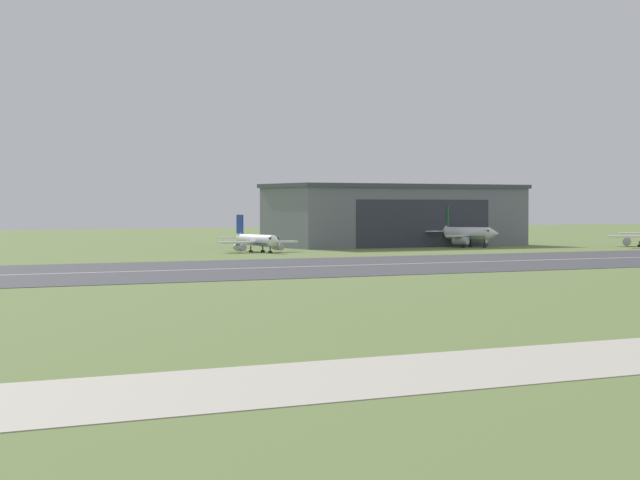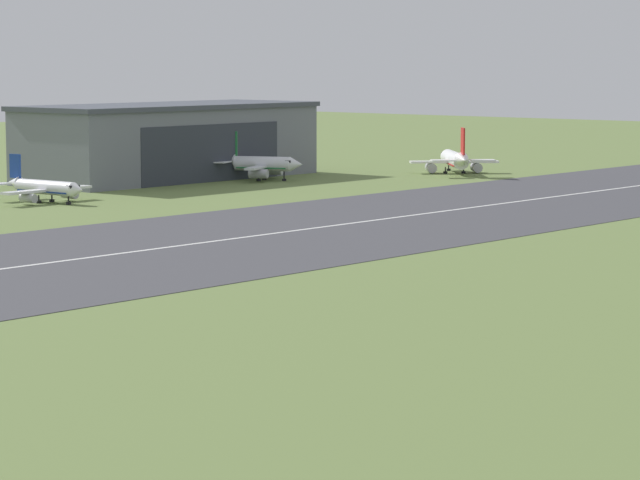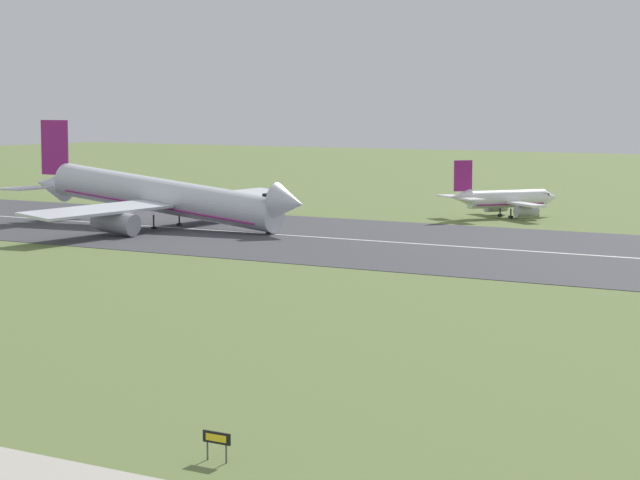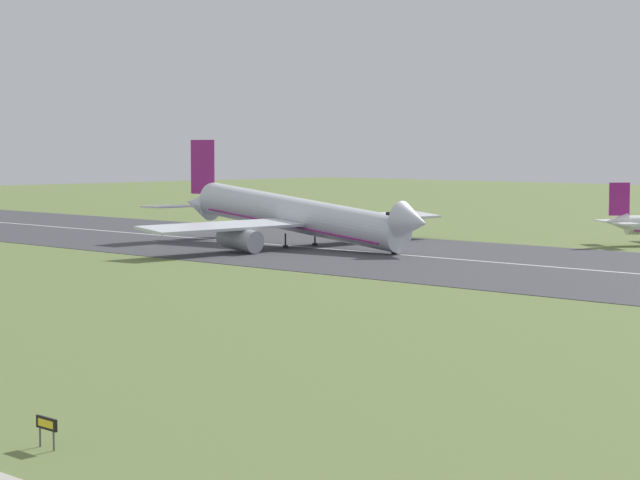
{
  "view_description": "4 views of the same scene",
  "coord_description": "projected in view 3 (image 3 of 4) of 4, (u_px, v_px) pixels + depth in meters",
  "views": [
    {
      "loc": [
        -82.79,
        -37.91,
        9.47
      ],
      "look_at": [
        -20.36,
        71.08,
        5.99
      ],
      "focal_mm": 70.0,
      "sensor_mm": 36.0,
      "label": 1
    },
    {
      "loc": [
        -124.48,
        -3.91,
        23.11
      ],
      "look_at": [
        -18.21,
        86.61,
        6.29
      ],
      "focal_mm": 85.0,
      "sensor_mm": 36.0,
      "label": 2
    },
    {
      "loc": [
        41.09,
        -20.93,
        19.14
      ],
      "look_at": [
        -26.4,
        88.71,
        4.95
      ],
      "focal_mm": 70.0,
      "sensor_mm": 36.0,
      "label": 3
    },
    {
      "loc": [
        55.83,
        -2.84,
        15.32
      ],
      "look_at": [
        -19.17,
        72.97,
        7.28
      ],
      "focal_mm": 70.0,
      "sensor_mm": 36.0,
      "label": 4
    }
  ],
  "objects": [
    {
      "name": "ground_plane",
      "position": [
        449.0,
        352.0,
        96.03
      ],
      "size": [
        751.13,
        751.13,
        0.0
      ],
      "primitive_type": "plane",
      "color": "olive"
    },
    {
      "name": "airplane_landing",
      "position": [
        163.0,
        197.0,
        191.97
      ],
      "size": [
        52.47,
        58.66,
        16.37
      ],
      "color": "silver",
      "rests_on": "ground_plane"
    },
    {
      "name": "airplane_parked_far_east",
      "position": [
        505.0,
        200.0,
        208.68
      ],
      "size": [
        19.92,
        20.39,
        9.73
      ],
      "color": "white",
      "rests_on": "ground_plane"
    },
    {
      "name": "runway_sign",
      "position": [
        217.0,
        439.0,
        66.71
      ],
      "size": [
        1.77,
        0.14,
        1.62
      ],
      "color": "#4C4C51",
      "rests_on": "ground_plane"
    }
  ]
}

